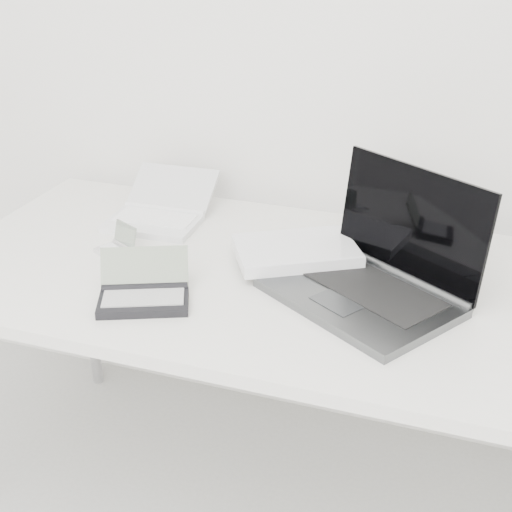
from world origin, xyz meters
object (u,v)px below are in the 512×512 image
(desk, at_px, (274,291))
(laptop_large, at_px, (349,267))
(netbook_open_white, at_px, (159,213))
(palmtop_charcoal, at_px, (144,293))

(desk, relative_size, laptop_large, 2.64)
(netbook_open_white, relative_size, palmtop_charcoal, 1.26)
(desk, bearing_deg, laptop_large, 2.03)
(laptop_large, relative_size, palmtop_charcoal, 2.55)
(desk, bearing_deg, palmtop_charcoal, -136.62)
(laptop_large, bearing_deg, palmtop_charcoal, -119.00)
(netbook_open_white, bearing_deg, palmtop_charcoal, -70.28)
(netbook_open_white, height_order, palmtop_charcoal, netbook_open_white)
(desk, height_order, palmtop_charcoal, palmtop_charcoal)
(palmtop_charcoal, bearing_deg, netbook_open_white, 88.73)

